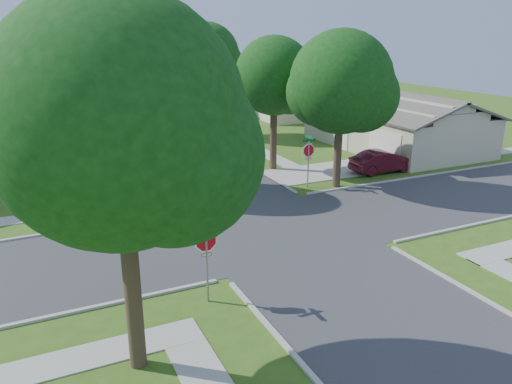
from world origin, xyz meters
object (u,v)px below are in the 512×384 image
object	(u,v)px
tree_e_far	(165,56)
tree_ne_corner	(342,87)
car_curb_east	(178,121)
car_driveway	(383,161)
tree_w_far	(70,63)
stop_sign_ne	(309,153)
house_ne_near	(394,127)
tree_sw_corner	(122,133)
tree_e_near	(275,80)
car_curb_west	(99,102)
stop_sign_sw	(206,245)
tree_w_near	(117,78)
tree_w_mid	(86,59)
tree_e_mid	(207,59)
house_ne_far	(282,99)

from	to	relation	value
tree_e_far	tree_ne_corner	xyz separation A→B (m)	(1.61, -29.80, -0.39)
car_curb_east	car_driveway	bearing A→B (deg)	-74.87
tree_w_far	stop_sign_ne	bearing A→B (deg)	-72.30
tree_w_far	house_ne_near	bearing A→B (deg)	-48.10
tree_e_far	car_curb_east	xyz separation A→B (m)	(-1.55, -8.98, -5.28)
tree_w_far	tree_sw_corner	bearing A→B (deg)	-93.89
house_ne_near	tree_ne_corner	bearing A→B (deg)	-144.82
tree_e_near	car_curb_west	xyz separation A→B (m)	(-5.95, 32.71, -5.01)
stop_sign_sw	house_ne_near	bearing A→B (deg)	37.18
tree_w_near	tree_w_far	bearing A→B (deg)	90.01
tree_e_far	tree_w_far	size ratio (longest dim) A/B	1.09
stop_sign_sw	car_curb_east	size ratio (longest dim) A/B	0.72
stop_sign_ne	tree_w_mid	size ratio (longest dim) A/B	0.31
stop_sign_sw	tree_sw_corner	world-z (taller)	tree_sw_corner
tree_sw_corner	car_driveway	distance (m)	22.65
tree_w_far	house_ne_near	size ratio (longest dim) A/B	0.59
tree_e_far	tree_sw_corner	xyz separation A→B (m)	(-12.19, -41.00, 0.28)
tree_w_mid	tree_ne_corner	distance (m)	20.10
stop_sign_sw	stop_sign_ne	world-z (taller)	same
tree_w_mid	tree_e_near	bearing A→B (deg)	-51.95
tree_e_mid	tree_w_mid	bearing A→B (deg)	180.00
stop_sign_sw	tree_w_far	distance (m)	38.86
stop_sign_sw	house_ne_near	distance (m)	25.98
tree_ne_corner	house_ne_far	size ratio (longest dim) A/B	0.64
stop_sign_ne	stop_sign_sw	bearing A→B (deg)	-135.00
tree_ne_corner	car_curb_west	xyz separation A→B (m)	(-7.56, 37.51, -4.96)
tree_e_near	tree_e_far	xyz separation A→B (m)	(0.00, 25.00, 0.34)
tree_w_near	tree_ne_corner	bearing A→B (deg)	-23.56
tree_w_near	tree_w_far	size ratio (longest dim) A/B	1.12
tree_e_mid	house_ne_far	world-z (taller)	tree_e_mid
tree_w_far	tree_e_near	bearing A→B (deg)	-69.39
tree_sw_corner	car_curb_east	xyz separation A→B (m)	(10.64, 32.01, -5.56)
house_ne_near	car_curb_east	size ratio (longest dim) A/B	3.29
tree_e_mid	tree_w_near	bearing A→B (deg)	-128.08
tree_sw_corner	tree_ne_corner	bearing A→B (deg)	39.07
tree_e_near	tree_ne_corner	xyz separation A→B (m)	(1.61, -4.80, -0.05)
car_curb_west	tree_ne_corner	bearing A→B (deg)	99.32
tree_e_mid	tree_w_near	distance (m)	15.25
tree_e_near	tree_w_near	size ratio (longest dim) A/B	0.92
tree_w_mid	car_curb_west	distance (m)	21.80
tree_w_mid	stop_sign_sw	bearing A→B (deg)	-90.13
tree_w_near	tree_ne_corner	distance (m)	12.02
stop_sign_ne	car_driveway	xyz separation A→B (m)	(5.92, 0.80, -1.34)
stop_sign_ne	tree_e_mid	size ratio (longest dim) A/B	0.32
tree_w_far	tree_sw_corner	distance (m)	41.10
car_curb_west	stop_sign_ne	bearing A→B (deg)	96.98
tree_e_mid	tree_sw_corner	world-z (taller)	tree_sw_corner
tree_w_far	tree_w_mid	bearing A→B (deg)	-89.95
tree_w_near	house_ne_near	bearing A→B (deg)	5.51
tree_e_far	tree_e_mid	bearing A→B (deg)	-89.98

